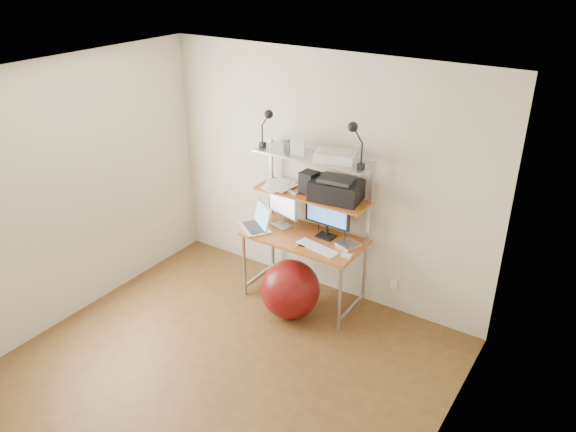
# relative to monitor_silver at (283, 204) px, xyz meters

# --- Properties ---
(room) EXTENTS (3.60, 3.60, 3.60)m
(room) POSITION_rel_monitor_silver_xyz_m (0.31, -1.53, 0.27)
(room) COLOR brown
(room) RESTS_ON ground
(computer_desk) EXTENTS (1.20, 0.60, 1.57)m
(computer_desk) POSITION_rel_monitor_silver_xyz_m (0.31, -0.03, -0.03)
(computer_desk) COLOR #AF5522
(computer_desk) RESTS_ON ground
(desktop) EXTENTS (1.20, 0.60, 0.00)m
(desktop) POSITION_rel_monitor_silver_xyz_m (0.31, -0.09, -0.24)
(desktop) COLOR #AF5522
(desktop) RESTS_ON computer_desk
(mid_shelf) EXTENTS (1.18, 0.34, 0.00)m
(mid_shelf) POSITION_rel_monitor_silver_xyz_m (0.31, 0.04, 0.17)
(mid_shelf) COLOR #AF5522
(mid_shelf) RESTS_ON computer_desk
(top_shelf) EXTENTS (1.18, 0.34, 0.00)m
(top_shelf) POSITION_rel_monitor_silver_xyz_m (0.31, 0.04, 0.57)
(top_shelf) COLOR #A7A7AC
(top_shelf) RESTS_ON computer_desk
(floor) EXTENTS (3.60, 3.60, 0.00)m
(floor) POSITION_rel_monitor_silver_xyz_m (0.31, -1.53, -0.98)
(floor) COLOR brown
(floor) RESTS_ON ground
(wall_outlet) EXTENTS (0.08, 0.01, 0.12)m
(wall_outlet) POSITION_rel_monitor_silver_xyz_m (1.16, 0.26, -0.68)
(wall_outlet) COLOR white
(wall_outlet) RESTS_ON room
(monitor_silver) EXTENTS (0.41, 0.19, 0.46)m
(monitor_silver) POSITION_rel_monitor_silver_xyz_m (0.00, 0.00, 0.00)
(monitor_silver) COLOR #AEAEB3
(monitor_silver) RESTS_ON desktop
(monitor_black) EXTENTS (0.49, 0.15, 0.49)m
(monitor_black) POSITION_rel_monitor_silver_xyz_m (0.49, 0.04, 0.00)
(monitor_black) COLOR black
(monitor_black) RESTS_ON desktop
(laptop) EXTENTS (0.47, 0.45, 0.32)m
(laptop) POSITION_rel_monitor_silver_xyz_m (-0.18, -0.18, -0.19)
(laptop) COLOR silver
(laptop) RESTS_ON desktop
(keyboard) EXTENTS (0.46, 0.21, 0.01)m
(keyboard) POSITION_rel_monitor_silver_xyz_m (0.54, -0.22, -0.24)
(keyboard) COLOR white
(keyboard) RESTS_ON desktop
(mouse) EXTENTS (0.10, 0.07, 0.03)m
(mouse) POSITION_rel_monitor_silver_xyz_m (0.85, -0.21, -0.23)
(mouse) COLOR white
(mouse) RESTS_ON desktop
(mac_mini) EXTENTS (0.24, 0.24, 0.04)m
(mac_mini) POSITION_rel_monitor_silver_xyz_m (0.77, -0.03, -0.23)
(mac_mini) COLOR silver
(mac_mini) RESTS_ON desktop
(phone) EXTENTS (0.09, 0.13, 0.01)m
(phone) POSITION_rel_monitor_silver_xyz_m (0.38, -0.22, -0.24)
(phone) COLOR black
(phone) RESTS_ON desktop
(printer) EXTENTS (0.51, 0.38, 0.22)m
(printer) POSITION_rel_monitor_silver_xyz_m (0.57, 0.06, 0.27)
(printer) COLOR black
(printer) RESTS_ON mid_shelf
(nas_cube) EXTENTS (0.17, 0.17, 0.22)m
(nas_cube) POSITION_rel_monitor_silver_xyz_m (0.28, 0.05, 0.28)
(nas_cube) COLOR black
(nas_cube) RESTS_ON mid_shelf
(red_box) EXTENTS (0.21, 0.17, 0.05)m
(red_box) POSITION_rel_monitor_silver_xyz_m (0.40, -0.02, 0.19)
(red_box) COLOR red
(red_box) RESTS_ON mid_shelf
(scanner) EXTENTS (0.42, 0.33, 0.10)m
(scanner) POSITION_rel_monitor_silver_xyz_m (0.56, 0.04, 0.61)
(scanner) COLOR white
(scanner) RESTS_ON top_shelf
(box_white) EXTENTS (0.16, 0.15, 0.15)m
(box_white) POSITION_rel_monitor_silver_xyz_m (0.18, 0.00, 0.64)
(box_white) COLOR white
(box_white) RESTS_ON top_shelf
(box_grey) EXTENTS (0.12, 0.12, 0.09)m
(box_grey) POSITION_rel_monitor_silver_xyz_m (0.05, 0.06, 0.61)
(box_grey) COLOR #313133
(box_grey) RESTS_ON top_shelf
(clip_lamp_left) EXTENTS (0.16, 0.09, 0.39)m
(clip_lamp_left) POSITION_rel_monitor_silver_xyz_m (-0.16, -0.02, 0.85)
(clip_lamp_left) COLOR black
(clip_lamp_left) RESTS_ON top_shelf
(clip_lamp_right) EXTENTS (0.17, 0.09, 0.42)m
(clip_lamp_right) POSITION_rel_monitor_silver_xyz_m (0.78, -0.03, 0.87)
(clip_lamp_right) COLOR black
(clip_lamp_right) RESTS_ON top_shelf
(exercise_ball) EXTENTS (0.59, 0.59, 0.59)m
(exercise_ball) POSITION_rel_monitor_silver_xyz_m (0.34, -0.39, -0.69)
(exercise_ball) COLOR maroon
(exercise_ball) RESTS_ON floor
(paper_stack) EXTENTS (0.38, 0.41, 0.02)m
(paper_stack) POSITION_rel_monitor_silver_xyz_m (-0.07, 0.04, 0.18)
(paper_stack) COLOR white
(paper_stack) RESTS_ON mid_shelf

